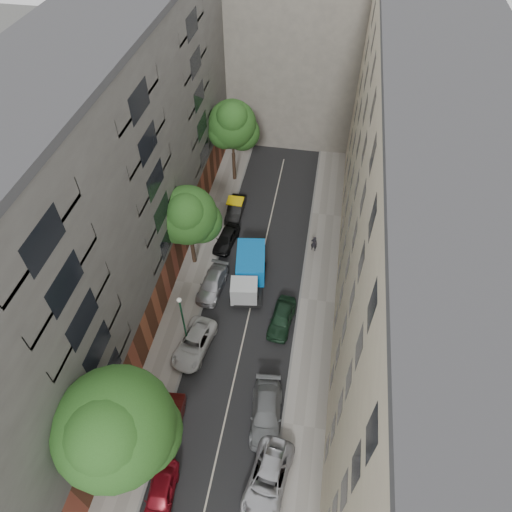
% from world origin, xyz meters
% --- Properties ---
extents(ground, '(120.00, 120.00, 0.00)m').
position_xyz_m(ground, '(0.00, 0.00, 0.00)').
color(ground, '#4C4C49').
rests_on(ground, ground).
extents(road_surface, '(8.00, 44.00, 0.02)m').
position_xyz_m(road_surface, '(0.00, 0.00, 0.01)').
color(road_surface, black).
rests_on(road_surface, ground).
extents(sidewalk_left, '(3.00, 44.00, 0.15)m').
position_xyz_m(sidewalk_left, '(-5.50, 0.00, 0.07)').
color(sidewalk_left, gray).
rests_on(sidewalk_left, ground).
extents(sidewalk_right, '(3.00, 44.00, 0.15)m').
position_xyz_m(sidewalk_right, '(5.50, 0.00, 0.07)').
color(sidewalk_right, gray).
rests_on(sidewalk_right, ground).
extents(building_left, '(8.00, 44.00, 20.00)m').
position_xyz_m(building_left, '(-11.00, 0.00, 10.00)').
color(building_left, '#4A4845').
rests_on(building_left, ground).
extents(building_right, '(8.00, 44.00, 20.00)m').
position_xyz_m(building_right, '(11.00, 0.00, 10.00)').
color(building_right, '#C3B697').
rests_on(building_right, ground).
extents(building_endcap, '(18.00, 12.00, 18.00)m').
position_xyz_m(building_endcap, '(0.00, 28.00, 9.00)').
color(building_endcap, gray).
rests_on(building_endcap, ground).
extents(tarp_truck, '(3.14, 6.22, 2.74)m').
position_xyz_m(tarp_truck, '(-0.60, 1.01, 1.51)').
color(tarp_truck, black).
rests_on(tarp_truck, ground).
extents(car_left_0, '(2.01, 4.30, 1.42)m').
position_xyz_m(car_left_0, '(-2.80, -17.00, 0.71)').
color(car_left_0, maroon).
rests_on(car_left_0, ground).
extents(car_left_1, '(2.02, 4.70, 1.50)m').
position_xyz_m(car_left_1, '(-3.60, -12.83, 0.75)').
color(car_left_1, '#49110E').
rests_on(car_left_1, ground).
extents(car_left_2, '(2.96, 5.17, 1.36)m').
position_xyz_m(car_left_2, '(-3.60, -6.25, 0.68)').
color(car_left_2, silver).
rests_on(car_left_2, ground).
extents(car_left_3, '(2.30, 4.73, 1.33)m').
position_xyz_m(car_left_3, '(-3.60, -0.20, 0.66)').
color(car_left_3, '#BBBBC0').
rests_on(car_left_3, ground).
extents(car_left_4, '(2.22, 4.23, 1.37)m').
position_xyz_m(car_left_4, '(-3.60, 5.40, 0.69)').
color(car_left_4, black).
rests_on(car_left_4, ground).
extents(car_left_5, '(1.47, 4.14, 1.36)m').
position_xyz_m(car_left_5, '(-3.60, 9.64, 0.68)').
color(car_left_5, black).
rests_on(car_left_5, ground).
extents(car_right_0, '(3.11, 5.55, 1.46)m').
position_xyz_m(car_right_0, '(3.59, -15.00, 0.73)').
color(car_right_0, silver).
rests_on(car_right_0, ground).
extents(car_right_1, '(2.60, 5.35, 1.50)m').
position_xyz_m(car_right_1, '(2.82, -10.80, 0.75)').
color(car_right_1, slate).
rests_on(car_right_1, ground).
extents(car_right_2, '(2.21, 4.47, 1.46)m').
position_xyz_m(car_right_2, '(2.80, -2.72, 0.73)').
color(car_right_2, black).
rests_on(car_right_2, ground).
extents(tree_near, '(6.63, 6.55, 10.70)m').
position_xyz_m(tree_near, '(-4.50, -15.92, 7.21)').
color(tree_near, '#382619').
rests_on(tree_near, sidewalk_left).
extents(tree_mid, '(5.27, 4.99, 8.34)m').
position_xyz_m(tree_mid, '(-5.89, 2.44, 5.68)').
color(tree_mid, '#382619').
rests_on(tree_mid, sidewalk_left).
extents(tree_far, '(5.12, 4.82, 9.51)m').
position_xyz_m(tree_far, '(-4.77, 15.03, 6.69)').
color(tree_far, '#382619').
rests_on(tree_far, sidewalk_left).
extents(lamp_post, '(0.36, 0.36, 5.85)m').
position_xyz_m(lamp_post, '(-4.20, -6.02, 3.80)').
color(lamp_post, '#164E2E').
rests_on(lamp_post, sidewalk_left).
extents(pedestrian, '(0.69, 0.54, 1.67)m').
position_xyz_m(pedestrian, '(4.63, 5.87, 0.99)').
color(pedestrian, black).
rests_on(pedestrian, sidewalk_right).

